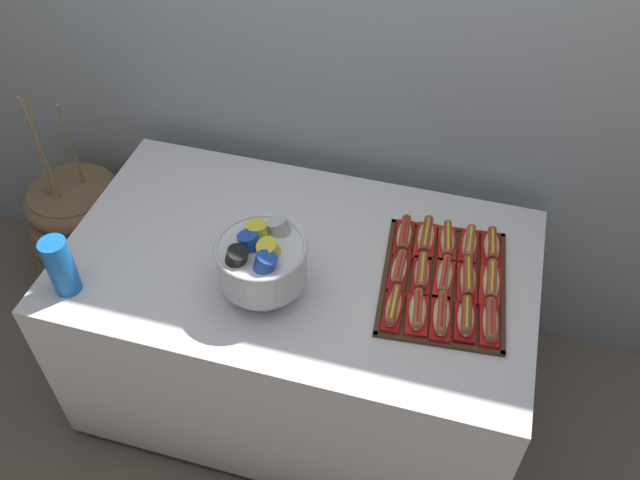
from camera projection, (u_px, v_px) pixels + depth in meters
ground_plane at (302, 384)px, 2.90m from camera, size 10.00×10.00×0.00m
back_wall at (346, 38)px, 2.38m from camera, size 6.00×0.10×2.60m
buffet_table at (300, 325)px, 2.60m from camera, size 1.63×0.95×0.79m
floor_vase at (87, 239)px, 3.11m from camera, size 0.50×0.50×1.10m
serving_tray at (443, 282)px, 2.25m from camera, size 0.45×0.56×0.01m
hot_dog_0 at (393, 308)px, 2.13m from camera, size 0.06×0.17×0.06m
hot_dog_1 at (417, 312)px, 2.12m from camera, size 0.09×0.17×0.06m
hot_dog_2 at (441, 315)px, 2.11m from camera, size 0.08×0.18×0.06m
hot_dog_3 at (466, 318)px, 2.10m from camera, size 0.08×0.16×0.07m
hot_dog_4 at (490, 322)px, 2.09m from camera, size 0.08×0.17×0.06m
hot_dog_5 at (399, 270)px, 2.25m from camera, size 0.06×0.16×0.06m
hot_dog_6 at (422, 273)px, 2.24m from camera, size 0.08×0.18×0.06m
hot_dog_7 at (444, 277)px, 2.23m from camera, size 0.07×0.18×0.06m
hot_dog_8 at (468, 279)px, 2.21m from camera, size 0.09×0.19×0.06m
hot_dog_9 at (491, 283)px, 2.21m from camera, size 0.08×0.18×0.06m
hot_dog_10 at (404, 236)px, 2.36m from camera, size 0.07×0.18×0.06m
hot_dog_11 at (426, 238)px, 2.35m from camera, size 0.08×0.18×0.07m
hot_dog_12 at (447, 242)px, 2.34m from camera, size 0.08×0.17×0.06m
hot_dog_13 at (469, 244)px, 2.33m from camera, size 0.06×0.17×0.06m
hot_dog_14 at (491, 247)px, 2.32m from camera, size 0.08×0.16×0.06m
punch_bowl at (262, 260)px, 2.12m from camera, size 0.29×0.29×0.26m
cup_stack at (61, 266)px, 2.16m from camera, size 0.09×0.09×0.21m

